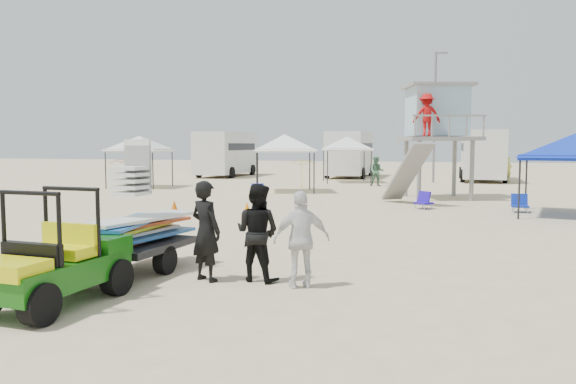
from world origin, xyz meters
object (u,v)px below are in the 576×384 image
(man_left, at_px, (206,231))
(surf_trailer, at_px, (137,225))
(lifeguard_tower, at_px, (437,116))
(utility_cart, at_px, (51,253))

(man_left, bearing_deg, surf_trailer, 11.85)
(lifeguard_tower, bearing_deg, surf_trailer, -106.88)
(surf_trailer, bearing_deg, lifeguard_tower, 73.12)
(man_left, bearing_deg, lifeguard_tower, -78.63)
(utility_cart, relative_size, surf_trailer, 0.89)
(surf_trailer, xyz_separation_m, lifeguard_tower, (4.95, 16.31, 2.73))
(surf_trailer, bearing_deg, utility_cart, -90.02)
(man_left, bearing_deg, utility_cart, 76.24)
(lifeguard_tower, bearing_deg, man_left, -101.67)
(utility_cart, height_order, man_left, man_left)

